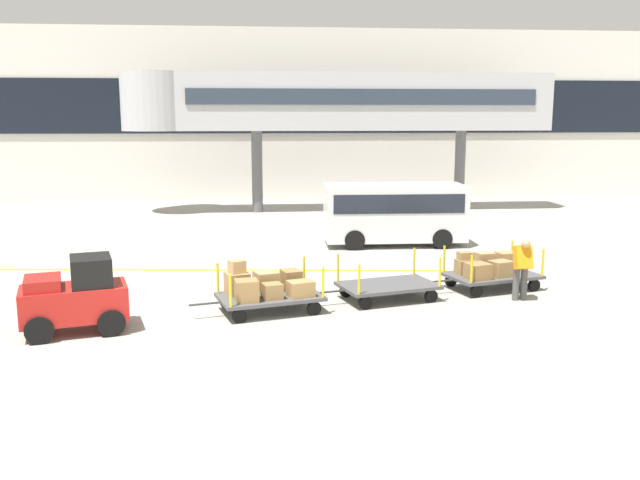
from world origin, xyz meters
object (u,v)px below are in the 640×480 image
at_px(baggage_cart_middle, 388,286).
at_px(baggage_handler, 522,266).
at_px(baggage_tug, 76,297).
at_px(baggage_cart_lead, 266,289).
at_px(baggage_cart_tail, 489,270).
at_px(shuttle_van, 394,210).

xyz_separation_m(baggage_cart_middle, baggage_handler, (3.21, -0.39, 0.52)).
relative_size(baggage_tug, baggage_cart_lead, 0.75).
height_order(baggage_cart_middle, baggage_cart_tail, same).
distance_m(baggage_cart_lead, baggage_cart_middle, 3.07).
height_order(baggage_tug, baggage_cart_middle, baggage_tug).
relative_size(baggage_tug, baggage_cart_middle, 0.75).
bearing_deg(shuttle_van, baggage_tug, -133.29).
xyz_separation_m(baggage_cart_tail, baggage_handler, (0.39, -1.19, 0.35)).
bearing_deg(baggage_cart_middle, baggage_cart_tail, 15.86).
relative_size(baggage_handler, shuttle_van, 0.32).
height_order(baggage_tug, baggage_cart_lead, baggage_tug).
bearing_deg(baggage_cart_lead, baggage_tug, -164.21).
height_order(baggage_cart_tail, baggage_handler, baggage_handler).
height_order(baggage_cart_middle, shuttle_van, shuttle_van).
distance_m(baggage_cart_middle, baggage_handler, 3.27).
height_order(baggage_tug, shuttle_van, shuttle_van).
distance_m(baggage_cart_tail, shuttle_van, 6.50).
relative_size(baggage_cart_tail, baggage_handler, 1.97).
height_order(baggage_cart_middle, baggage_handler, baggage_handler).
xyz_separation_m(baggage_tug, baggage_handler, (10.11, 1.49, 0.11)).
bearing_deg(baggage_handler, baggage_cart_lead, -176.49).
bearing_deg(baggage_cart_middle, baggage_tug, -164.74).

